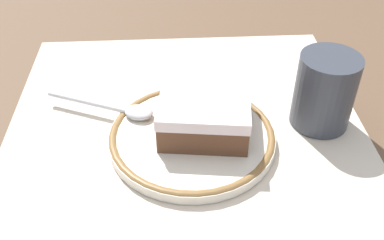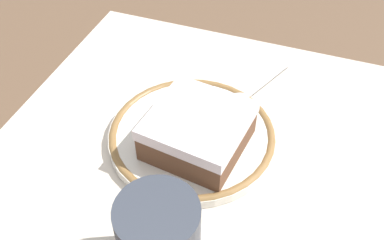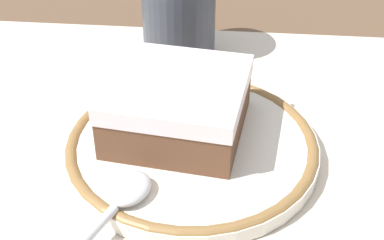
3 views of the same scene
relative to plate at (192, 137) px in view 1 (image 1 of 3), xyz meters
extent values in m
plane|color=brown|center=(-0.01, -0.01, -0.01)|extent=(2.40, 2.40, 0.00)
cube|color=beige|center=(-0.01, -0.01, -0.01)|extent=(0.45, 0.42, 0.00)
cylinder|color=silver|center=(0.00, 0.00, 0.00)|extent=(0.19, 0.19, 0.01)
torus|color=olive|center=(0.00, 0.00, 0.00)|extent=(0.19, 0.19, 0.01)
cube|color=brown|center=(-0.01, 0.01, 0.02)|extent=(0.11, 0.11, 0.03)
cube|color=white|center=(-0.01, 0.01, 0.04)|extent=(0.11, 0.11, 0.01)
ellipsoid|color=silver|center=(-0.04, -0.06, 0.01)|extent=(0.04, 0.04, 0.01)
cylinder|color=silver|center=(-0.06, -0.12, 0.01)|extent=(0.05, 0.10, 0.01)
cylinder|color=#383D47|center=(-0.03, 0.15, 0.04)|extent=(0.07, 0.07, 0.09)
cylinder|color=silver|center=(-0.03, 0.15, 0.01)|extent=(0.06, 0.06, 0.03)
camera|label=1|loc=(0.38, -0.02, 0.33)|focal=41.99mm
camera|label=2|loc=(-0.12, 0.32, 0.36)|focal=41.34mm
camera|label=3|loc=(0.03, -0.33, 0.26)|focal=52.73mm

